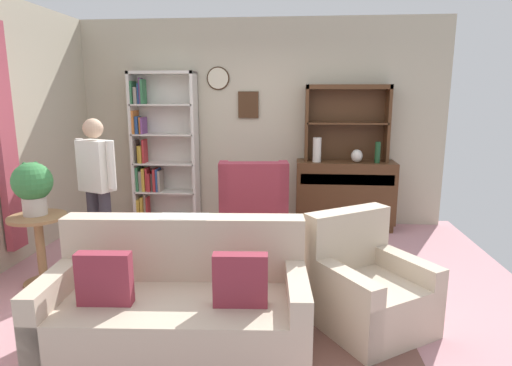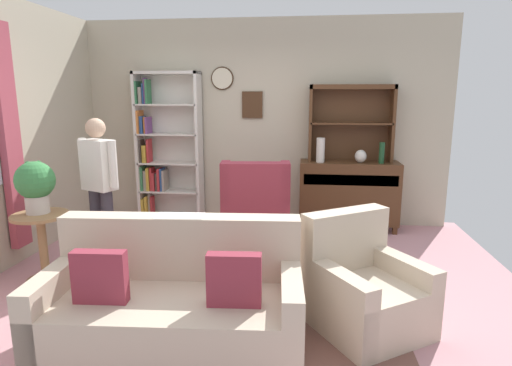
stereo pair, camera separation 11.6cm
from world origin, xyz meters
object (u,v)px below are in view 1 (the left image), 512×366
object	(u,v)px
bookshelf	(160,152)
potted_plant_small	(74,273)
bottle_wine	(378,152)
sideboard	(345,191)
vase_round	(357,156)
couch_floral	(179,307)
vase_tall	(317,150)
armchair_floral	(366,290)
person_reading	(97,182)
coffee_table	(191,262)
plant_stand	(40,242)
book_stack	(187,248)
potted_plant_large	(32,184)
wingback_chair	(254,215)
sideboard_hutch	(347,112)

from	to	relation	value
bookshelf	potted_plant_small	bearing A→B (deg)	-93.18
bookshelf	bottle_wine	size ratio (longest dim) A/B	7.63
sideboard	vase_round	bearing A→B (deg)	-27.17
couch_floral	potted_plant_small	bearing A→B (deg)	147.11
vase_tall	armchair_floral	world-z (taller)	vase_tall
person_reading	coffee_table	size ratio (longest dim) A/B	1.95
plant_stand	book_stack	size ratio (longest dim) A/B	3.23
bookshelf	potted_plant_small	distance (m)	2.42
armchair_floral	potted_plant_large	size ratio (longest dim) A/B	2.13
couch_floral	vase_tall	bearing A→B (deg)	69.13
sideboard	person_reading	distance (m)	3.15
bookshelf	book_stack	size ratio (longest dim) A/B	9.93
armchair_floral	bookshelf	bearing A→B (deg)	133.13
coffee_table	vase_round	bearing A→B (deg)	51.89
vase_round	bottle_wine	size ratio (longest dim) A/B	0.62
vase_tall	wingback_chair	size ratio (longest dim) A/B	0.31
vase_tall	couch_floral	xyz separation A→B (m)	(-1.10, -2.88, -0.77)
bottle_wine	armchair_floral	distance (m)	2.61
bookshelf	plant_stand	xyz separation A→B (m)	(-0.51, -2.15, -0.59)
vase_round	bottle_wine	bearing A→B (deg)	-4.95
plant_stand	person_reading	distance (m)	0.79
potted_plant_small	plant_stand	bearing A→B (deg)	161.42
couch_floral	potted_plant_small	size ratio (longest dim) A/B	5.82
sideboard	book_stack	distance (m)	2.71
sideboard_hutch	vase_tall	bearing A→B (deg)	-154.11
vase_tall	bookshelf	bearing A→B (deg)	175.61
wingback_chair	plant_stand	size ratio (longest dim) A/B	1.54
vase_tall	wingback_chair	world-z (taller)	vase_tall
potted_plant_small	coffee_table	bearing A→B (deg)	-2.55
potted_plant_small	person_reading	distance (m)	0.96
sideboard_hutch	bottle_wine	xyz separation A→B (m)	(0.39, -0.20, -0.50)
bookshelf	bottle_wine	distance (m)	2.96
sideboard_hutch	vase_tall	world-z (taller)	sideboard_hutch
bottle_wine	coffee_table	bearing A→B (deg)	-132.41
bottle_wine	plant_stand	size ratio (longest dim) A/B	0.40
vase_round	book_stack	size ratio (longest dim) A/B	0.80
wingback_chair	coffee_table	xyz separation A→B (m)	(-0.42, -1.41, -0.03)
armchair_floral	person_reading	size ratio (longest dim) A/B	0.68
wingback_chair	potted_plant_small	size ratio (longest dim) A/B	3.30
sideboard_hutch	vase_tall	distance (m)	0.65
couch_floral	armchair_floral	world-z (taller)	couch_floral
sideboard	vase_tall	size ratio (longest dim) A/B	4.05
vase_tall	armchair_floral	bearing A→B (deg)	-83.42
sideboard	sideboard_hutch	xyz separation A→B (m)	(0.00, 0.11, 1.05)
sideboard_hutch	couch_floral	world-z (taller)	sideboard_hutch
person_reading	sideboard	bearing A→B (deg)	29.97
vase_round	potted_plant_large	xyz separation A→B (m)	(-3.24, -1.95, -0.03)
bottle_wine	armchair_floral	world-z (taller)	bottle_wine
vase_round	book_stack	world-z (taller)	vase_round
sideboard	sideboard_hutch	world-z (taller)	sideboard_hutch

